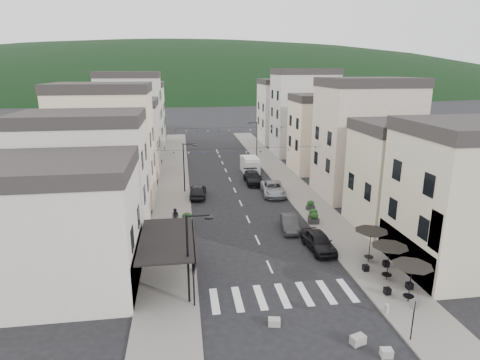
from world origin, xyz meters
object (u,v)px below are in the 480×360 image
at_px(pedestrian_a, 190,235).
at_px(parked_car_b, 289,223).
at_px(parked_car_e, 198,191).
at_px(parked_car_c, 273,189).
at_px(parked_car_d, 253,178).
at_px(delivery_van, 250,165).
at_px(parked_car_a, 319,241).
at_px(pedestrian_b, 176,217).

bearing_deg(pedestrian_a, parked_car_b, 1.37).
bearing_deg(parked_car_e, pedestrian_a, 89.59).
height_order(parked_car_b, parked_car_c, parked_car_c).
relative_size(parked_car_b, parked_car_d, 0.77).
bearing_deg(delivery_van, parked_car_a, -87.94).
height_order(pedestrian_a, pedestrian_b, pedestrian_b).
xyz_separation_m(parked_car_a, parked_car_c, (-0.35, 15.20, -0.00)).
bearing_deg(parked_car_b, pedestrian_b, 174.07).
distance_m(parked_car_b, delivery_van, 21.31).
xyz_separation_m(parked_car_e, pedestrian_b, (-2.46, -8.57, 0.15)).
bearing_deg(parked_car_c, delivery_van, 99.92).
relative_size(delivery_van, pedestrian_a, 3.28).
xyz_separation_m(parked_car_b, pedestrian_a, (-9.15, -2.06, 0.23)).
distance_m(parked_car_d, pedestrian_a, 19.91).
bearing_deg(parked_car_b, delivery_van, 97.89).
relative_size(parked_car_c, delivery_van, 1.08).
height_order(parked_car_c, parked_car_e, parked_car_e).
relative_size(parked_car_c, pedestrian_a, 3.56).
xyz_separation_m(delivery_van, pedestrian_a, (-9.06, -23.36, -0.30)).
bearing_deg(parked_car_e, parked_car_c, -177.60).
xyz_separation_m(pedestrian_a, pedestrian_b, (-1.26, 4.57, 0.03)).
height_order(delivery_van, pedestrian_b, delivery_van).
relative_size(parked_car_a, pedestrian_a, 2.91).
bearing_deg(parked_car_e, pedestrian_b, 78.76).
relative_size(parked_car_e, pedestrian_a, 2.93).
bearing_deg(delivery_van, parked_car_d, -95.81).
distance_m(parked_car_c, parked_car_d, 5.38).
distance_m(parked_car_c, delivery_van, 10.64).
distance_m(parked_car_c, parked_car_e, 8.85).
bearing_deg(parked_car_a, parked_car_e, 117.04).
height_order(parked_car_b, parked_car_d, parked_car_d).
height_order(parked_car_c, parked_car_d, parked_car_c).
xyz_separation_m(parked_car_d, pedestrian_b, (-9.86, -13.38, 0.17)).
xyz_separation_m(parked_car_c, pedestrian_a, (-10.05, -12.77, 0.13)).
height_order(parked_car_a, delivery_van, delivery_van).
distance_m(parked_car_a, pedestrian_a, 10.68).
bearing_deg(parked_car_c, pedestrian_b, -139.43).
bearing_deg(parked_car_e, parked_car_b, 130.43).
bearing_deg(parked_car_e, parked_car_a, 125.38).
distance_m(delivery_van, pedestrian_b, 21.44).
relative_size(parked_car_c, pedestrian_b, 3.42).
height_order(parked_car_a, parked_car_d, parked_car_a).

